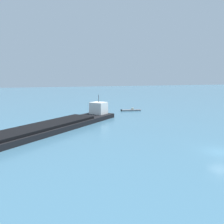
{
  "coord_description": "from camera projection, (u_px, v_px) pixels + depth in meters",
  "views": [
    {
      "loc": [
        -23.17,
        -22.78,
        9.92
      ],
      "look_at": [
        -4.82,
        30.03,
        1.2
      ],
      "focal_mm": 36.7,
      "sensor_mm": 36.0,
      "label": 1
    }
  ],
  "objects": [
    {
      "name": "ground_plane",
      "position": [
        221.0,
        152.0,
        30.3
      ],
      "size": [
        400.0,
        400.0,
        0.0
      ],
      "primitive_type": "plane",
      "color": "teal"
    },
    {
      "name": "fishing_skiff",
      "position": [
        131.0,
        110.0,
        66.35
      ],
      "size": [
        5.9,
        2.04,
        0.9
      ],
      "color": "slate",
      "rests_on": "ground"
    },
    {
      "name": "cargo_barge",
      "position": [
        41.0,
        129.0,
        40.16
      ],
      "size": [
        36.73,
        32.46,
        5.55
      ],
      "color": "black",
      "rests_on": "ground"
    },
    {
      "name": "channel_buoy_red",
      "position": [
        96.0,
        113.0,
        57.67
      ],
      "size": [
        0.7,
        0.7,
        1.9
      ],
      "color": "red",
      "rests_on": "ground"
    }
  ]
}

